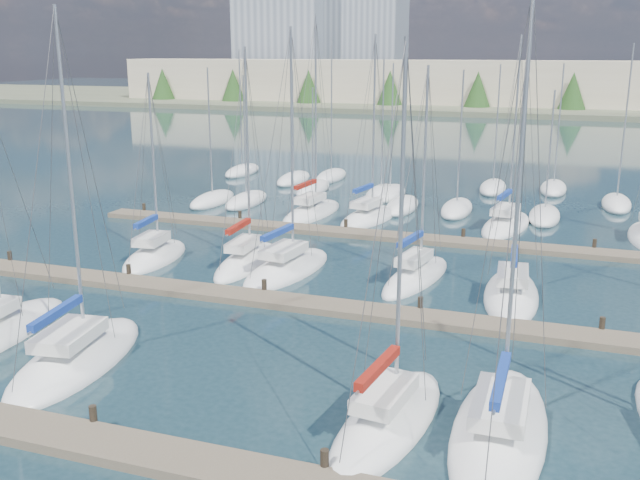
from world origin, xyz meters
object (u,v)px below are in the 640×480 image
(sailboat_e, at_px, (500,431))
(sailboat_n, at_px, (312,212))
(sailboat_i, at_px, (246,261))
(sailboat_j, at_px, (287,269))
(sailboat_c, at_px, (77,358))
(sailboat_d, at_px, (388,421))
(sailboat_p, at_px, (506,225))
(sailboat_h, at_px, (155,257))
(sailboat_l, at_px, (511,295))
(sailboat_k, at_px, (416,277))
(sailboat_o, at_px, (368,218))

(sailboat_e, height_order, sailboat_n, sailboat_n)
(sailboat_i, distance_m, sailboat_j, 2.82)
(sailboat_c, relative_size, sailboat_d, 1.09)
(sailboat_p, bearing_deg, sailboat_e, -76.60)
(sailboat_d, bearing_deg, sailboat_c, -176.02)
(sailboat_j, bearing_deg, sailboat_e, -40.56)
(sailboat_p, height_order, sailboat_h, sailboat_p)
(sailboat_l, bearing_deg, sailboat_h, 176.03)
(sailboat_d, xyz_separation_m, sailboat_n, (-12.99, 28.61, 0.01))
(sailboat_l, xyz_separation_m, sailboat_j, (-12.26, 0.40, 0.00))
(sailboat_h, relative_size, sailboat_n, 0.76)
(sailboat_k, bearing_deg, sailboat_n, 139.55)
(sailboat_d, bearing_deg, sailboat_j, 130.04)
(sailboat_e, bearing_deg, sailboat_k, 111.45)
(sailboat_e, distance_m, sailboat_h, 25.42)
(sailboat_p, relative_size, sailboat_d, 1.05)
(sailboat_p, height_order, sailboat_i, sailboat_p)
(sailboat_e, bearing_deg, sailboat_i, 137.28)
(sailboat_e, height_order, sailboat_i, sailboat_e)
(sailboat_l, distance_m, sailboat_j, 12.27)
(sailboat_c, height_order, sailboat_e, sailboat_e)
(sailboat_o, relative_size, sailboat_d, 1.05)
(sailboat_o, height_order, sailboat_l, sailboat_o)
(sailboat_d, bearing_deg, sailboat_k, 105.73)
(sailboat_h, xyz_separation_m, sailboat_n, (4.81, 14.25, 0.02))
(sailboat_h, bearing_deg, sailboat_i, 2.18)
(sailboat_c, height_order, sailboat_p, sailboat_c)
(sailboat_l, bearing_deg, sailboat_j, 174.34)
(sailboat_o, distance_m, sailboat_n, 4.51)
(sailboat_c, height_order, sailboat_o, sailboat_c)
(sailboat_l, height_order, sailboat_d, sailboat_d)
(sailboat_k, height_order, sailboat_i, sailboat_i)
(sailboat_c, relative_size, sailboat_p, 1.04)
(sailboat_i, bearing_deg, sailboat_j, -13.22)
(sailboat_o, height_order, sailboat_d, sailboat_o)
(sailboat_o, height_order, sailboat_k, sailboat_o)
(sailboat_c, height_order, sailboat_i, sailboat_c)
(sailboat_l, xyz_separation_m, sailboat_d, (-2.81, -14.29, 0.01))
(sailboat_i, bearing_deg, sailboat_h, -174.19)
(sailboat_k, distance_m, sailboat_j, 7.20)
(sailboat_c, relative_size, sailboat_i, 1.11)
(sailboat_i, bearing_deg, sailboat_l, -6.29)
(sailboat_h, relative_size, sailboat_k, 0.96)
(sailboat_i, bearing_deg, sailboat_p, 43.66)
(sailboat_o, xyz_separation_m, sailboat_k, (6.18, -12.75, -0.00))
(sailboat_c, height_order, sailboat_n, sailboat_n)
(sailboat_o, distance_m, sailboat_e, 30.27)
(sailboat_e, bearing_deg, sailboat_n, 120.67)
(sailboat_o, xyz_separation_m, sailboat_d, (8.49, -28.34, -0.01))
(sailboat_l, bearing_deg, sailboat_p, 92.18)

